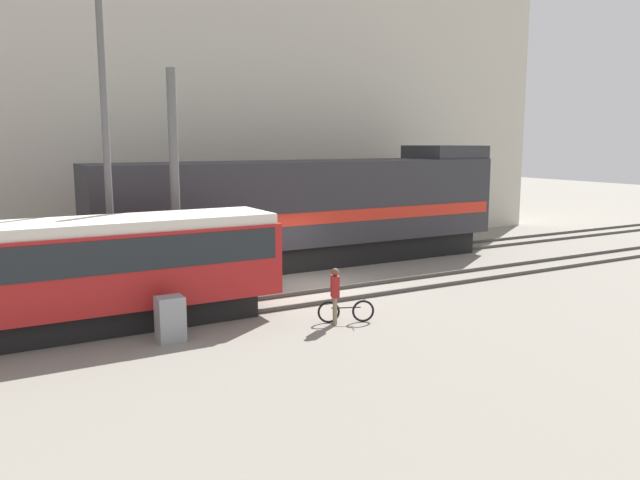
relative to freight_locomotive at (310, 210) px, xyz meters
The scene contains 11 objects.
ground_plane 4.57m from the freight_locomotive, 117.81° to the right, with size 120.00×120.00×0.00m, color gray.
track_near 5.96m from the freight_locomotive, 109.38° to the right, with size 60.00×1.51×0.14m.
track_far 2.91m from the freight_locomotive, behind, with size 60.00×1.51×0.14m.
building_backdrop 9.47m from the freight_locomotive, 103.45° to the left, with size 38.68×6.00×15.18m.
freight_locomotive is the anchor object (origin of this frame).
streetcar 11.57m from the freight_locomotive, 153.22° to the right, with size 11.66×2.54×3.10m.
bicycle 8.87m from the freight_locomotive, 111.81° to the right, with size 1.55×0.77×0.72m.
person 8.88m from the freight_locomotive, 114.07° to the right, with size 0.34×0.42×1.65m.
utility_pole_left 9.37m from the freight_locomotive, 163.21° to the right, with size 0.22×0.22×9.76m.
utility_pole_center 7.16m from the freight_locomotive, 158.22° to the right, with size 0.31×0.31×7.55m.
signal_box 10.99m from the freight_locomotive, 138.51° to the right, with size 0.70×0.60×1.20m.
Camera 1 is at (-10.69, -19.40, 5.22)m, focal length 35.00 mm.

